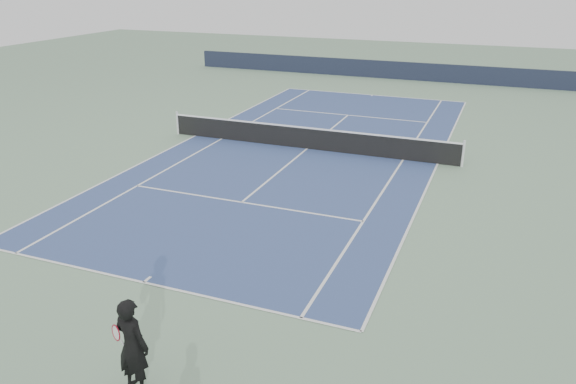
% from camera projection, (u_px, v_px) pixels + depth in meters
% --- Properties ---
extents(ground, '(80.00, 80.00, 0.00)m').
position_uv_depth(ground, '(307.00, 149.00, 24.03)').
color(ground, gray).
extents(court_surface, '(10.97, 23.77, 0.01)m').
position_uv_depth(court_surface, '(307.00, 149.00, 24.03)').
color(court_surface, '#33487A').
rests_on(court_surface, ground).
extents(tennis_net, '(12.90, 0.10, 1.07)m').
position_uv_depth(tennis_net, '(307.00, 138.00, 23.84)').
color(tennis_net, silver).
rests_on(tennis_net, ground).
extents(windscreen_far, '(30.00, 0.25, 1.20)m').
position_uv_depth(windscreen_far, '(393.00, 70.00, 39.27)').
color(windscreen_far, black).
rests_on(windscreen_far, ground).
extents(tennis_player, '(0.84, 0.60, 1.90)m').
position_uv_depth(tennis_player, '(132.00, 346.00, 9.94)').
color(tennis_player, black).
rests_on(tennis_player, ground).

